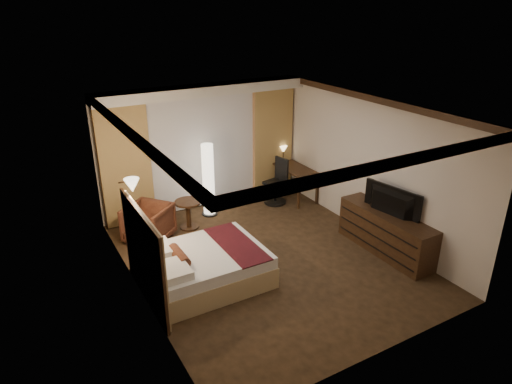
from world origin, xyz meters
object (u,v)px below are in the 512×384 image
bed (205,267)px  floor_lamp (208,180)px  desk (294,182)px  side_table (189,214)px  television (389,197)px  office_chair (275,182)px  dresser (386,233)px  armchair (148,221)px

bed → floor_lamp: bearing=64.1°
floor_lamp → desk: size_ratio=1.29×
side_table → floor_lamp: floor_lamp is taller
bed → floor_lamp: floor_lamp is taller
floor_lamp → television: bearing=-55.3°
office_chair → dresser: 2.90m
floor_lamp → desk: bearing=-3.9°
floor_lamp → desk: (2.08, -0.14, -0.42)m
office_chair → dresser: size_ratio=0.53×
floor_lamp → dresser: 3.72m
desk → bed: bearing=-145.8°
armchair → side_table: 0.87m
side_table → bed: bearing=-104.3°
desk → floor_lamp: bearing=176.1°
dresser → television: size_ratio=1.73×
side_table → desk: size_ratio=0.47×
bed → dresser: (3.24, -0.72, 0.11)m
bed → television: size_ratio=1.66×
desk → television: (0.02, -2.89, 0.72)m
bed → side_table: 2.01m
armchair → office_chair: (3.02, 0.28, 0.12)m
bed → television: bearing=-12.6°
dresser → armchair: bearing=144.7°
floor_lamp → desk: floor_lamp is taller
television → dresser: bearing=-99.3°
side_table → dresser: (2.75, -2.67, 0.09)m
dresser → television: television is taller
side_table → office_chair: size_ratio=0.56×
office_chair → television: (0.55, -2.84, 0.58)m
television → bed: bearing=68.0°
desk → office_chair: bearing=-174.7°
floor_lamp → dresser: size_ratio=0.80×
desk → office_chair: office_chair is taller
office_chair → dresser: bearing=-90.1°
armchair → side_table: (0.86, 0.11, -0.10)m
side_table → desk: 2.71m
bed → floor_lamp: 2.61m
side_table → floor_lamp: 0.88m
bed → office_chair: bearing=38.5°
bed → floor_lamp: size_ratio=1.20×
side_table → dresser: size_ratio=0.30×
side_table → floor_lamp: bearing=30.2°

